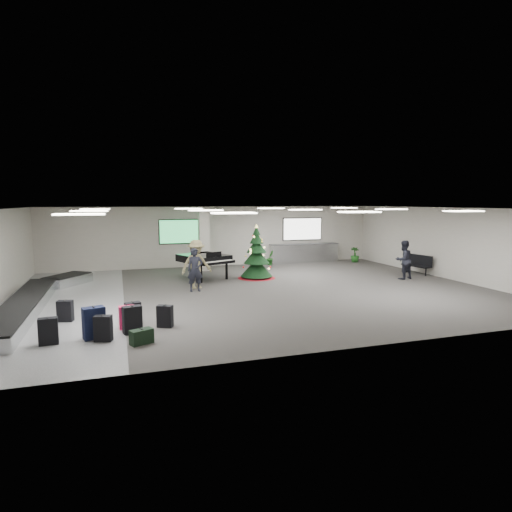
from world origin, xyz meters
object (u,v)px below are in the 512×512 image
object	(u,v)px
service_counter	(304,253)
traveler_b	(196,264)
baggage_carousel	(34,300)
potted_plant_right	(355,255)
bench	(418,263)
potted_plant_left	(270,258)
grand_piano	(205,259)
pink_suitcase	(127,317)
traveler_bench	(404,260)
traveler_a	(195,270)
christmas_tree	(256,260)

from	to	relation	value
service_counter	traveler_b	distance (m)	9.02
baggage_carousel	potted_plant_right	distance (m)	16.77
bench	potted_plant_right	distance (m)	4.63
service_counter	potted_plant_left	world-z (taller)	service_counter
potted_plant_left	service_counter	bearing A→B (deg)	9.31
bench	potted_plant_left	distance (m)	7.61
grand_piano	potted_plant_right	size ratio (longest dim) A/B	3.10
baggage_carousel	grand_piano	world-z (taller)	grand_piano
pink_suitcase	traveler_b	world-z (taller)	traveler_b
baggage_carousel	traveler_bench	world-z (taller)	traveler_bench
grand_piano	traveler_bench	size ratio (longest dim) A/B	1.57
pink_suitcase	traveler_bench	bearing A→B (deg)	14.21
baggage_carousel	traveler_a	xyz separation A→B (m)	(5.52, 0.72, 0.63)
bench	traveler_bench	bearing A→B (deg)	-158.45
pink_suitcase	potted_plant_left	world-z (taller)	potted_plant_left
service_counter	baggage_carousel	bearing A→B (deg)	-152.33
grand_piano	bench	size ratio (longest dim) A/B	1.79
baggage_carousel	christmas_tree	size ratio (longest dim) A/B	3.95
christmas_tree	bench	xyz separation A→B (m)	(7.70, -1.37, -0.32)
service_counter	pink_suitcase	distance (m)	14.38
bench	pink_suitcase	bearing A→B (deg)	-168.92
bench	traveler_a	xyz separation A→B (m)	(-10.85, -0.66, 0.32)
christmas_tree	traveler_a	xyz separation A→B (m)	(-3.15, -2.03, 0.00)
traveler_bench	potted_plant_right	xyz separation A→B (m)	(0.82, 5.48, -0.43)
baggage_carousel	potted_plant_left	distance (m)	12.40
traveler_bench	grand_piano	bearing A→B (deg)	-25.56
christmas_tree	potted_plant_left	xyz separation A→B (m)	(1.96, 3.62, -0.44)
traveler_a	potted_plant_right	world-z (taller)	traveler_a
bench	traveler_bench	size ratio (longest dim) A/B	0.88
traveler_a	potted_plant_left	bearing A→B (deg)	44.80
traveler_bench	potted_plant_right	bearing A→B (deg)	-105.67
baggage_carousel	potted_plant_left	world-z (taller)	potted_plant_left
pink_suitcase	traveler_a	bearing A→B (deg)	54.02
grand_piano	traveler_bench	distance (m)	8.92
service_counter	potted_plant_right	world-z (taller)	service_counter
traveler_b	christmas_tree	bearing A→B (deg)	12.05
potted_plant_right	baggage_carousel	bearing A→B (deg)	-159.20
potted_plant_left	traveler_bench	bearing A→B (deg)	-54.39
baggage_carousel	christmas_tree	world-z (taller)	christmas_tree
christmas_tree	grand_piano	size ratio (longest dim) A/B	0.90
pink_suitcase	bench	size ratio (longest dim) A/B	0.43
bench	potted_plant_right	xyz separation A→B (m)	(-0.70, 4.58, -0.08)
pink_suitcase	potted_plant_right	bearing A→B (deg)	32.13
service_counter	potted_plant_right	bearing A→B (deg)	-15.34
grand_piano	potted_plant_left	xyz separation A→B (m)	(4.23, 3.08, -0.51)
grand_piano	traveler_b	xyz separation A→B (m)	(-0.73, -2.01, 0.06)
traveler_bench	traveler_b	bearing A→B (deg)	-12.19
baggage_carousel	bench	bearing A→B (deg)	4.81
bench	traveler_a	distance (m)	10.88
potted_plant_right	bench	bearing A→B (deg)	-81.34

